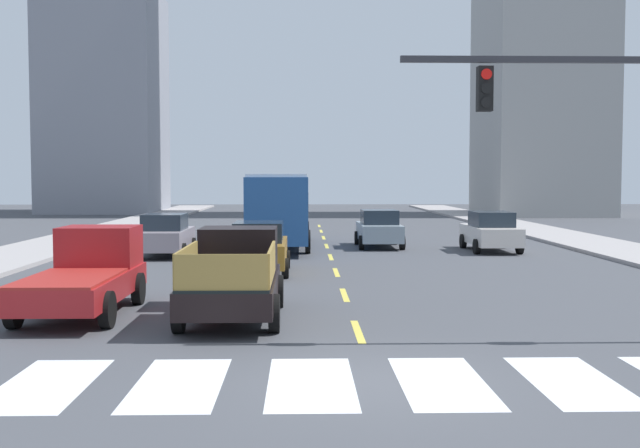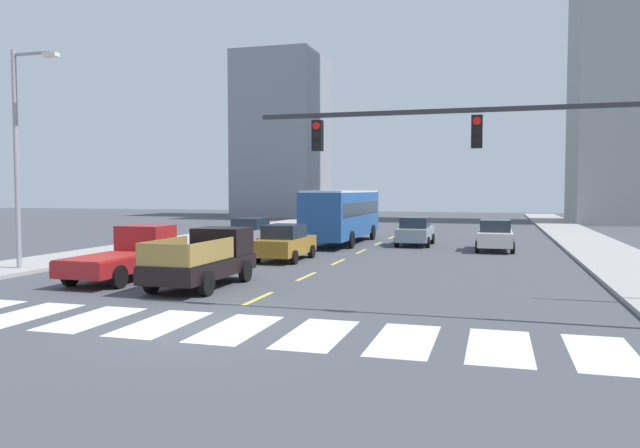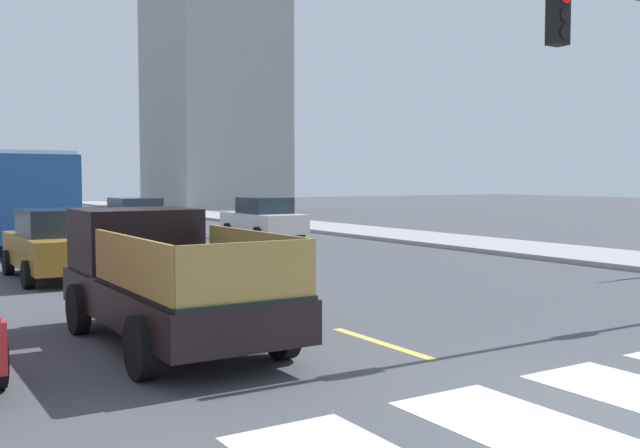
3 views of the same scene
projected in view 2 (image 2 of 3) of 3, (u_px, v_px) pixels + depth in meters
The scene contains 29 objects.
ground_plane at pixel (198, 326), 15.06m from camera, with size 160.00×160.00×0.00m, color #44464C.
sidewalk_right at pixel (617, 259), 28.85m from camera, with size 3.78×110.00×0.15m, color #9E9897.
sidewalk_left at pixel (147, 246), 35.81m from camera, with size 3.78×110.00×0.15m, color #9E9897.
crosswalk_stripe_2 at pixel (27, 314), 16.47m from camera, with size 1.34×3.18×0.01m, color silver.
crosswalk_stripe_3 at pixel (92, 319), 15.91m from camera, with size 1.34×3.18×0.01m, color silver.
crosswalk_stripe_4 at pixel (161, 323), 15.35m from camera, with size 1.34×3.18×0.01m, color silver.
crosswalk_stripe_5 at pixel (236, 329), 14.78m from camera, with size 1.34×3.18×0.01m, color silver.
crosswalk_stripe_6 at pixel (317, 334), 14.22m from camera, with size 1.34×3.18×0.01m, color silver.
crosswalk_stripe_7 at pixel (404, 340), 13.65m from camera, with size 1.34×3.18×0.01m, color silver.
crosswalk_stripe_8 at pixel (500, 347), 13.09m from camera, with size 1.34×3.18×0.01m, color silver.
crosswalk_stripe_9 at pixel (603, 354), 12.52m from camera, with size 1.34×3.18×0.01m, color silver.
lane_dash_0 at pixel (258, 298), 18.90m from camera, with size 0.16×2.40×0.01m, color gold.
lane_dash_1 at pixel (307, 276), 23.70m from camera, with size 0.16×2.40×0.01m, color gold.
lane_dash_2 at pixel (338, 262), 28.49m from camera, with size 0.16×2.40×0.01m, color gold.
lane_dash_3 at pixel (361, 251), 33.29m from camera, with size 0.16×2.40×0.01m, color gold.
lane_dash_4 at pixel (378, 244), 38.09m from camera, with size 0.16×2.40×0.01m, color gold.
lane_dash_5 at pixel (391, 238), 42.89m from camera, with size 0.16×2.40×0.01m, color gold.
lane_dash_6 at pixel (402, 233), 47.68m from camera, with size 0.16×2.40×0.01m, color gold.
lane_dash_7 at pixel (410, 229), 52.48m from camera, with size 0.16×2.40×0.01m, color gold.
pickup_stakebed at pixel (207, 259), 21.44m from camera, with size 2.18×5.20×1.96m.
pickup_dark at pixel (129, 255), 22.99m from camera, with size 2.18×5.20×1.96m.
city_bus at pixel (343, 212), 38.08m from camera, with size 2.72×10.80×3.32m.
sedan_far at pixel (285, 242), 29.00m from camera, with size 2.02×4.40×1.72m.
sedan_near_left at pixel (251, 233), 35.67m from camera, with size 2.02×4.40×1.72m.
sedan_mid at pixel (495, 235), 33.58m from camera, with size 2.02×4.40×1.72m.
sedan_near_right at pixel (415, 231), 36.80m from camera, with size 2.02×4.40×1.72m.
traffic_signal_gantry at pixel (528, 154), 15.29m from camera, with size 10.72×0.27×6.00m.
streetlight_left at pixel (19, 150), 24.79m from camera, with size 2.20×0.28×9.00m.
block_mid_left at pixel (282, 136), 77.41m from camera, with size 9.92×11.00×20.24m, color gray.
Camera 2 is at (7.02, -13.48, 3.37)m, focal length 34.28 mm.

